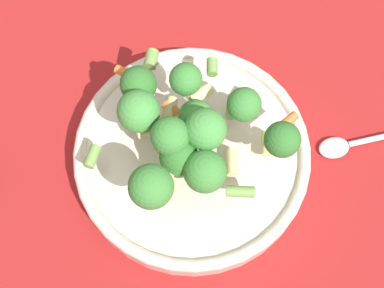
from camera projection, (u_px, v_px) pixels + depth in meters
ground_plane at (192, 161)px, 0.62m from camera, size 3.00×3.00×0.00m
bowl at (192, 155)px, 0.60m from camera, size 0.26×0.26×0.04m
pasta_salad at (185, 134)px, 0.53m from camera, size 0.18×0.21×0.09m
spoon at (371, 139)px, 0.62m from camera, size 0.09×0.19×0.01m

